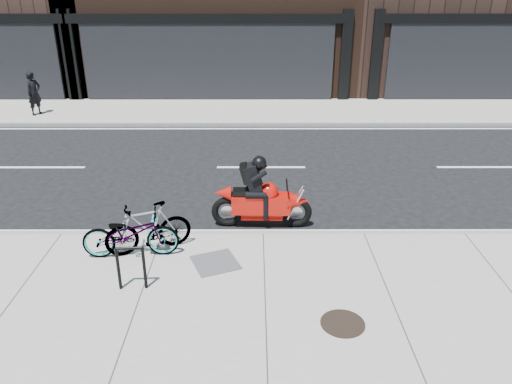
{
  "coord_description": "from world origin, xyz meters",
  "views": [
    {
      "loc": [
        -0.16,
        -10.69,
        4.88
      ],
      "look_at": [
        -0.14,
        -1.69,
        0.9
      ],
      "focal_mm": 35.0,
      "sensor_mm": 36.0,
      "label": 1
    }
  ],
  "objects_px": {
    "bicycle_rear": "(148,228)",
    "motorcycle": "(266,198)",
    "bike_rack": "(131,264)",
    "manhole_cover": "(343,323)",
    "utility_grate": "(215,262)",
    "bicycle_front": "(130,234)",
    "pedestrian": "(34,93)"
  },
  "relations": [
    {
      "from": "bicycle_front",
      "to": "manhole_cover",
      "type": "xyz_separation_m",
      "value": [
        3.53,
        -1.95,
        -0.44
      ]
    },
    {
      "from": "bike_rack",
      "to": "pedestrian",
      "type": "xyz_separation_m",
      "value": [
        -5.93,
        10.9,
        0.31
      ]
    },
    {
      "from": "bike_rack",
      "to": "utility_grate",
      "type": "distance_m",
      "value": 1.56
    },
    {
      "from": "manhole_cover",
      "to": "utility_grate",
      "type": "xyz_separation_m",
      "value": [
        -2.0,
        1.68,
        0.0
      ]
    },
    {
      "from": "bike_rack",
      "to": "motorcycle",
      "type": "xyz_separation_m",
      "value": [
        2.21,
        2.43,
        0.05
      ]
    },
    {
      "from": "bicycle_front",
      "to": "bicycle_rear",
      "type": "xyz_separation_m",
      "value": [
        0.29,
        0.18,
        0.02
      ]
    },
    {
      "from": "bicycle_rear",
      "to": "motorcycle",
      "type": "distance_m",
      "value": 2.49
    },
    {
      "from": "bicycle_rear",
      "to": "motorcycle",
      "type": "bearing_deg",
      "value": 96.86
    },
    {
      "from": "utility_grate",
      "to": "bicycle_front",
      "type": "bearing_deg",
      "value": 170.3
    },
    {
      "from": "bike_rack",
      "to": "manhole_cover",
      "type": "height_order",
      "value": "bike_rack"
    },
    {
      "from": "bicycle_front",
      "to": "utility_grate",
      "type": "height_order",
      "value": "bicycle_front"
    },
    {
      "from": "bicycle_front",
      "to": "bicycle_rear",
      "type": "distance_m",
      "value": 0.34
    },
    {
      "from": "bike_rack",
      "to": "utility_grate",
      "type": "relative_size",
      "value": 1.04
    },
    {
      "from": "bike_rack",
      "to": "utility_grate",
      "type": "bearing_deg",
      "value": 30.87
    },
    {
      "from": "manhole_cover",
      "to": "bicycle_rear",
      "type": "bearing_deg",
      "value": 146.76
    },
    {
      "from": "bicycle_rear",
      "to": "utility_grate",
      "type": "distance_m",
      "value": 1.4
    },
    {
      "from": "bicycle_rear",
      "to": "motorcycle",
      "type": "height_order",
      "value": "motorcycle"
    },
    {
      "from": "pedestrian",
      "to": "bicycle_front",
      "type": "bearing_deg",
      "value": -120.95
    },
    {
      "from": "pedestrian",
      "to": "manhole_cover",
      "type": "relative_size",
      "value": 2.33
    },
    {
      "from": "bike_rack",
      "to": "bicycle_front",
      "type": "bearing_deg",
      "value": 103.36
    },
    {
      "from": "manhole_cover",
      "to": "bicycle_front",
      "type": "bearing_deg",
      "value": 151.12
    },
    {
      "from": "bike_rack",
      "to": "motorcycle",
      "type": "height_order",
      "value": "motorcycle"
    },
    {
      "from": "manhole_cover",
      "to": "pedestrian",
      "type": "bearing_deg",
      "value": 127.94
    },
    {
      "from": "bike_rack",
      "to": "bicycle_rear",
      "type": "distance_m",
      "value": 1.21
    },
    {
      "from": "bicycle_rear",
      "to": "manhole_cover",
      "type": "xyz_separation_m",
      "value": [
        3.24,
        -2.12,
        -0.47
      ]
    },
    {
      "from": "bicycle_front",
      "to": "motorcycle",
      "type": "distance_m",
      "value": 2.83
    },
    {
      "from": "bicycle_front",
      "to": "bicycle_rear",
      "type": "height_order",
      "value": "bicycle_rear"
    },
    {
      "from": "bicycle_rear",
      "to": "motorcycle",
      "type": "relative_size",
      "value": 0.76
    },
    {
      "from": "motorcycle",
      "to": "manhole_cover",
      "type": "relative_size",
      "value": 3.16
    },
    {
      "from": "bike_rack",
      "to": "motorcycle",
      "type": "bearing_deg",
      "value": 47.66
    },
    {
      "from": "bike_rack",
      "to": "pedestrian",
      "type": "height_order",
      "value": "pedestrian"
    },
    {
      "from": "bicycle_rear",
      "to": "pedestrian",
      "type": "distance_m",
      "value": 11.38
    }
  ]
}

